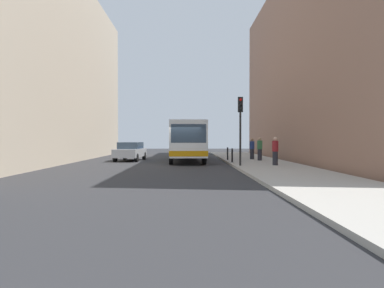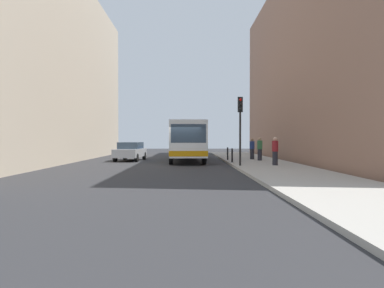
{
  "view_description": "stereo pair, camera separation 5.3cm",
  "coord_description": "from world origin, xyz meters",
  "px_view_note": "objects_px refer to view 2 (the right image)",
  "views": [
    {
      "loc": [
        0.33,
        -23.23,
        1.75
      ],
      "look_at": [
        0.73,
        2.96,
        1.37
      ],
      "focal_mm": 33.24,
      "sensor_mm": 36.0,
      "label": 1
    },
    {
      "loc": [
        0.39,
        -23.23,
        1.75
      ],
      "look_at": [
        0.73,
        2.96,
        1.37
      ],
      "focal_mm": 33.24,
      "sensor_mm": 36.0,
      "label": 2
    }
  ],
  "objects_px": {
    "car_beside_bus": "(130,151)",
    "bollard_mid": "(228,154)",
    "bus": "(186,139)",
    "car_behind_bus": "(187,148)",
    "traffic_light": "(240,118)",
    "pedestrian_near_signal": "(275,151)",
    "bollard_near": "(232,155)",
    "pedestrian_mid_sidewalk": "(260,149)",
    "pedestrian_far_sidewalk": "(252,149)"
  },
  "relations": [
    {
      "from": "car_beside_bus",
      "to": "bollard_mid",
      "type": "relative_size",
      "value": 4.76
    },
    {
      "from": "bus",
      "to": "car_behind_bus",
      "type": "height_order",
      "value": "bus"
    },
    {
      "from": "traffic_light",
      "to": "bollard_mid",
      "type": "height_order",
      "value": "traffic_light"
    },
    {
      "from": "pedestrian_near_signal",
      "to": "bollard_mid",
      "type": "bearing_deg",
      "value": 63.69
    },
    {
      "from": "bollard_near",
      "to": "pedestrian_mid_sidewalk",
      "type": "height_order",
      "value": "pedestrian_mid_sidewalk"
    },
    {
      "from": "bollard_mid",
      "to": "pedestrian_far_sidewalk",
      "type": "distance_m",
      "value": 2.28
    },
    {
      "from": "car_behind_bus",
      "to": "car_beside_bus",
      "type": "bearing_deg",
      "value": 62.84
    },
    {
      "from": "car_behind_bus",
      "to": "traffic_light",
      "type": "bearing_deg",
      "value": 96.14
    },
    {
      "from": "pedestrian_far_sidewalk",
      "to": "car_behind_bus",
      "type": "bearing_deg",
      "value": -14.42
    },
    {
      "from": "car_beside_bus",
      "to": "car_behind_bus",
      "type": "relative_size",
      "value": 1.0
    },
    {
      "from": "bus",
      "to": "car_behind_bus",
      "type": "bearing_deg",
      "value": -92.33
    },
    {
      "from": "pedestrian_mid_sidewalk",
      "to": "pedestrian_far_sidewalk",
      "type": "xyz_separation_m",
      "value": [
        -0.28,
        1.58,
        -0.04
      ]
    },
    {
      "from": "car_behind_bus",
      "to": "traffic_light",
      "type": "relative_size",
      "value": 1.1
    },
    {
      "from": "car_behind_bus",
      "to": "pedestrian_near_signal",
      "type": "distance_m",
      "value": 18.36
    },
    {
      "from": "bus",
      "to": "pedestrian_mid_sidewalk",
      "type": "bearing_deg",
      "value": 157.82
    },
    {
      "from": "traffic_light",
      "to": "car_behind_bus",
      "type": "bearing_deg",
      "value": 100.28
    },
    {
      "from": "bus",
      "to": "pedestrian_mid_sidewalk",
      "type": "distance_m",
      "value": 5.91
    },
    {
      "from": "car_beside_bus",
      "to": "pedestrian_far_sidewalk",
      "type": "relative_size",
      "value": 2.77
    },
    {
      "from": "bollard_near",
      "to": "pedestrian_mid_sidewalk",
      "type": "bearing_deg",
      "value": 42.29
    },
    {
      "from": "traffic_light",
      "to": "bus",
      "type": "bearing_deg",
      "value": 114.79
    },
    {
      "from": "bollard_near",
      "to": "pedestrian_far_sidewalk",
      "type": "bearing_deg",
      "value": 61.1
    },
    {
      "from": "car_beside_bus",
      "to": "traffic_light",
      "type": "xyz_separation_m",
      "value": [
        7.72,
        -7.29,
        2.22
      ]
    },
    {
      "from": "traffic_light",
      "to": "pedestrian_far_sidewalk",
      "type": "relative_size",
      "value": 2.51
    },
    {
      "from": "bus",
      "to": "pedestrian_far_sidewalk",
      "type": "bearing_deg",
      "value": 173.14
    },
    {
      "from": "pedestrian_mid_sidewalk",
      "to": "pedestrian_far_sidewalk",
      "type": "relative_size",
      "value": 1.04
    },
    {
      "from": "traffic_light",
      "to": "pedestrian_far_sidewalk",
      "type": "height_order",
      "value": "traffic_light"
    },
    {
      "from": "car_beside_bus",
      "to": "bollard_mid",
      "type": "height_order",
      "value": "car_beside_bus"
    },
    {
      "from": "bollard_near",
      "to": "car_behind_bus",
      "type": "bearing_deg",
      "value": 101.92
    },
    {
      "from": "bollard_mid",
      "to": "pedestrian_far_sidewalk",
      "type": "height_order",
      "value": "pedestrian_far_sidewalk"
    },
    {
      "from": "traffic_light",
      "to": "bollard_near",
      "type": "xyz_separation_m",
      "value": [
        -0.1,
        2.99,
        -2.38
      ]
    },
    {
      "from": "bus",
      "to": "bollard_near",
      "type": "bearing_deg",
      "value": 125.61
    },
    {
      "from": "bus",
      "to": "pedestrian_far_sidewalk",
      "type": "height_order",
      "value": "bus"
    },
    {
      "from": "car_beside_bus",
      "to": "car_behind_bus",
      "type": "distance_m",
      "value": 11.46
    },
    {
      "from": "traffic_light",
      "to": "pedestrian_mid_sidewalk",
      "type": "height_order",
      "value": "traffic_light"
    },
    {
      "from": "pedestrian_near_signal",
      "to": "pedestrian_mid_sidewalk",
      "type": "distance_m",
      "value": 4.81
    },
    {
      "from": "car_behind_bus",
      "to": "bollard_mid",
      "type": "bearing_deg",
      "value": 100.37
    },
    {
      "from": "bus",
      "to": "traffic_light",
      "type": "xyz_separation_m",
      "value": [
        3.29,
        -7.12,
        1.28
      ]
    },
    {
      "from": "bus",
      "to": "pedestrian_far_sidewalk",
      "type": "relative_size",
      "value": 6.81
    },
    {
      "from": "pedestrian_far_sidewalk",
      "to": "bollard_mid",
      "type": "bearing_deg",
      "value": 75.92
    },
    {
      "from": "bollard_mid",
      "to": "pedestrian_far_sidewalk",
      "type": "bearing_deg",
      "value": 25.21
    },
    {
      "from": "traffic_light",
      "to": "bollard_mid",
      "type": "bearing_deg",
      "value": 91.0
    },
    {
      "from": "pedestrian_near_signal",
      "to": "car_behind_bus",
      "type": "bearing_deg",
      "value": 58.13
    },
    {
      "from": "bus",
      "to": "pedestrian_mid_sidewalk",
      "type": "height_order",
      "value": "bus"
    },
    {
      "from": "bollard_mid",
      "to": "bus",
      "type": "bearing_deg",
      "value": 156.29
    },
    {
      "from": "bus",
      "to": "car_behind_bus",
      "type": "relative_size",
      "value": 2.46
    },
    {
      "from": "car_beside_bus",
      "to": "pedestrian_near_signal",
      "type": "distance_m",
      "value": 12.12
    },
    {
      "from": "bus",
      "to": "bollard_mid",
      "type": "relative_size",
      "value": 11.69
    },
    {
      "from": "pedestrian_far_sidewalk",
      "to": "bollard_near",
      "type": "bearing_deg",
      "value": 111.81
    },
    {
      "from": "car_beside_bus",
      "to": "bollard_mid",
      "type": "xyz_separation_m",
      "value": [
        7.62,
        -1.57,
        -0.16
      ]
    },
    {
      "from": "bollard_near",
      "to": "bollard_mid",
      "type": "height_order",
      "value": "same"
    }
  ]
}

